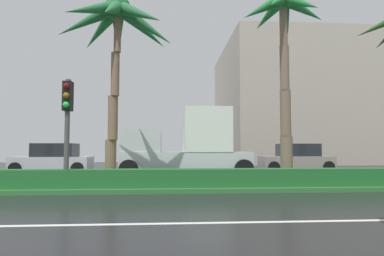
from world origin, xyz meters
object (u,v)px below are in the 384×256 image
Objects in this scene: car_in_traffic_second at (296,158)px; palm_tree_centre_right at (283,27)px; car_in_traffic_leading at (53,159)px; box_truck_following at (187,146)px; palm_tree_centre at (117,29)px; traffic_signal_median_right at (67,113)px.

palm_tree_centre_right is at bearing 65.59° from car_in_traffic_second.
car_in_traffic_leading is 8.07m from box_truck_following.
palm_tree_centre is 0.91× the size of palm_tree_centre_right.
palm_tree_centre reaches higher than car_in_traffic_second.
palm_tree_centre_right is 1.19× the size of box_truck_following.
car_in_traffic_leading is at bearing -20.06° from box_truck_following.
palm_tree_centre_right reaches higher than palm_tree_centre.
traffic_signal_median_right is 0.82× the size of car_in_traffic_second.
palm_tree_centre is 1.62× the size of car_in_traffic_second.
palm_tree_centre_right is at bearing 10.52° from traffic_signal_median_right.
box_truck_following is at bearing 53.62° from traffic_signal_median_right.
palm_tree_centre is 10.05m from car_in_traffic_leading.
car_in_traffic_leading is (-4.72, 7.33, -5.00)m from palm_tree_centre.
palm_tree_centre_right is at bearing 147.63° from car_in_traffic_leading.
traffic_signal_median_right is 14.27m from car_in_traffic_second.
car_in_traffic_leading is (-11.08, 7.02, -5.36)m from palm_tree_centre_right.
palm_tree_centre is at bearing 39.55° from traffic_signal_median_right.
car_in_traffic_leading is at bearing 147.63° from palm_tree_centre_right.
car_in_traffic_leading and car_in_traffic_second have the same top height.
box_truck_following is 7.59m from car_in_traffic_second.
palm_tree_centre_right is 2.15× the size of traffic_signal_median_right.
box_truck_following reaches higher than car_in_traffic_second.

